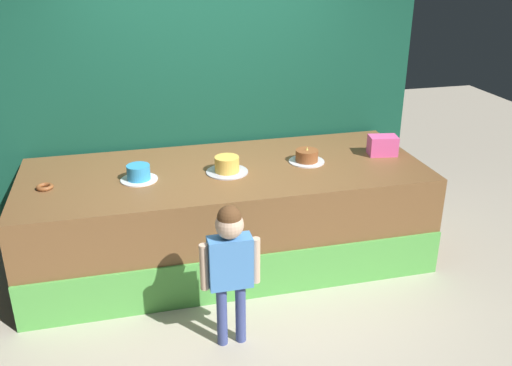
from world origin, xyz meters
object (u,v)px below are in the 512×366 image
(pink_box, at_px, (383,145))
(cake_left, at_px, (139,173))
(cake_center, at_px, (227,166))
(child_figure, at_px, (230,258))
(donut, at_px, (45,187))
(cake_right, at_px, (307,157))

(pink_box, distance_m, cake_left, 2.15)
(pink_box, bearing_deg, cake_left, -178.08)
(cake_center, bearing_deg, child_figure, -100.37)
(child_figure, xyz_separation_m, cake_center, (0.20, 1.07, 0.23))
(child_figure, bearing_deg, cake_left, 115.78)
(cake_left, xyz_separation_m, cake_center, (0.72, -0.01, 0.00))
(child_figure, bearing_deg, pink_box, 35.23)
(pink_box, relative_size, donut, 1.88)
(child_figure, distance_m, pink_box, 2.01)
(cake_right, bearing_deg, cake_left, -177.58)
(pink_box, distance_m, donut, 2.86)
(donut, relative_size, cake_right, 0.42)
(pink_box, xyz_separation_m, cake_center, (-1.43, -0.08, -0.03))
(cake_left, bearing_deg, pink_box, 1.92)
(cake_left, distance_m, cake_center, 0.72)
(cake_center, bearing_deg, pink_box, 3.19)
(donut, height_order, cake_left, cake_left)
(pink_box, height_order, donut, pink_box)
(pink_box, height_order, cake_center, pink_box)
(child_figure, height_order, cake_center, child_figure)
(cake_left, xyz_separation_m, cake_right, (1.43, 0.06, -0.01))
(child_figure, relative_size, pink_box, 4.29)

